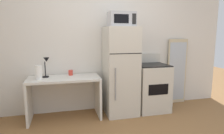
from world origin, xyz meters
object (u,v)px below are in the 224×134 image
(coffee_mug, at_px, (71,73))
(refrigerator, at_px, (121,71))
(oven_range, at_px, (151,87))
(paper_towel_roll, at_px, (38,73))
(leaning_mirror, at_px, (177,71))
(desk, at_px, (64,89))
(microwave, at_px, (121,19))
(desk_lamp, at_px, (46,64))

(coffee_mug, bearing_deg, refrigerator, -11.02)
(refrigerator, bearing_deg, oven_range, 0.93)
(oven_range, bearing_deg, coffee_mug, 173.86)
(paper_towel_roll, distance_m, oven_range, 2.13)
(coffee_mug, height_order, oven_range, oven_range)
(paper_towel_roll, xyz_separation_m, leaning_mirror, (2.80, 0.33, -0.17))
(desk, bearing_deg, leaning_mirror, 6.00)
(microwave, bearing_deg, leaning_mirror, 11.93)
(desk_lamp, distance_m, paper_towel_roll, 0.23)
(desk, relative_size, paper_towel_roll, 5.19)
(desk, xyz_separation_m, leaning_mirror, (2.39, 0.25, 0.17))
(desk, distance_m, refrigerator, 1.07)
(desk, bearing_deg, microwave, -1.94)
(coffee_mug, relative_size, microwave, 0.21)
(desk_lamp, height_order, paper_towel_roll, desk_lamp)
(paper_towel_roll, height_order, leaning_mirror, leaning_mirror)
(desk_lamp, distance_m, coffee_mug, 0.47)
(desk_lamp, distance_m, refrigerator, 1.34)
(coffee_mug, distance_m, oven_range, 1.60)
(paper_towel_roll, bearing_deg, oven_range, 2.17)
(desk_lamp, xyz_separation_m, paper_towel_roll, (-0.12, -0.16, -0.12))
(coffee_mug, bearing_deg, paper_towel_roll, -155.24)
(paper_towel_roll, height_order, microwave, microwave)
(coffee_mug, xyz_separation_m, refrigerator, (0.91, -0.18, 0.02))
(desk_lamp, height_order, refrigerator, refrigerator)
(paper_towel_roll, relative_size, oven_range, 0.22)
(paper_towel_roll, xyz_separation_m, coffee_mug, (0.53, 0.25, -0.07))
(coffee_mug, distance_m, leaning_mirror, 2.27)
(coffee_mug, bearing_deg, leaning_mirror, 2.23)
(refrigerator, xyz_separation_m, leaning_mirror, (1.36, 0.27, -0.12))
(paper_towel_roll, relative_size, refrigerator, 0.15)
(coffee_mug, distance_m, refrigerator, 0.93)
(leaning_mirror, bearing_deg, oven_range, -160.40)
(coffee_mug, height_order, refrigerator, refrigerator)
(desk_lamp, distance_m, leaning_mirror, 2.71)
(microwave, xyz_separation_m, leaning_mirror, (1.36, 0.29, -1.06))
(refrigerator, height_order, oven_range, refrigerator)
(oven_range, bearing_deg, desk_lamp, 177.64)
(coffee_mug, bearing_deg, desk, -127.25)
(desk_lamp, xyz_separation_m, leaning_mirror, (2.68, 0.17, -0.29))
(desk_lamp, relative_size, paper_towel_roll, 1.47)
(desk, height_order, desk_lamp, desk_lamp)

